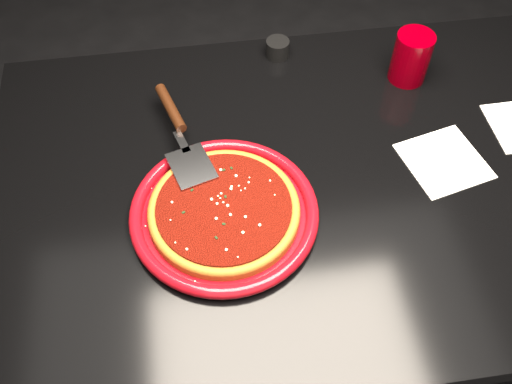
% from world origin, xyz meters
% --- Properties ---
extents(floor, '(4.00, 4.00, 0.01)m').
position_xyz_m(floor, '(0.00, 0.00, -0.01)').
color(floor, black).
rests_on(floor, ground).
extents(table, '(1.20, 0.80, 0.75)m').
position_xyz_m(table, '(0.00, 0.00, 0.38)').
color(table, black).
rests_on(table, floor).
extents(plate, '(0.41, 0.41, 0.02)m').
position_xyz_m(plate, '(-0.17, -0.07, 0.76)').
color(plate, maroon).
rests_on(plate, table).
extents(pizza_crust, '(0.33, 0.33, 0.01)m').
position_xyz_m(pizza_crust, '(-0.17, -0.07, 0.77)').
color(pizza_crust, brown).
rests_on(pizza_crust, plate).
extents(pizza_crust_rim, '(0.33, 0.33, 0.02)m').
position_xyz_m(pizza_crust_rim, '(-0.17, -0.07, 0.77)').
color(pizza_crust_rim, brown).
rests_on(pizza_crust_rim, plate).
extents(pizza_sauce, '(0.29, 0.29, 0.01)m').
position_xyz_m(pizza_sauce, '(-0.17, -0.07, 0.78)').
color(pizza_sauce, '#671109').
rests_on(pizza_sauce, plate).
extents(parmesan_dusting, '(0.23, 0.23, 0.01)m').
position_xyz_m(parmesan_dusting, '(-0.17, -0.07, 0.78)').
color(parmesan_dusting, '#F3EABB').
rests_on(parmesan_dusting, plate).
extents(basil_flecks, '(0.21, 0.21, 0.00)m').
position_xyz_m(basil_flecks, '(-0.17, -0.07, 0.78)').
color(basil_flecks, black).
rests_on(basil_flecks, plate).
extents(pizza_server, '(0.17, 0.31, 0.02)m').
position_xyz_m(pizza_server, '(-0.23, 0.10, 0.79)').
color(pizza_server, '#B4B6BB').
rests_on(pizza_server, plate).
extents(cup, '(0.08, 0.08, 0.11)m').
position_xyz_m(cup, '(0.25, 0.23, 0.80)').
color(cup, '#7A000A').
rests_on(cup, table).
extents(napkin_a, '(0.17, 0.17, 0.00)m').
position_xyz_m(napkin_a, '(0.25, -0.00, 0.75)').
color(napkin_a, white).
rests_on(napkin_a, table).
extents(ramekin, '(0.06, 0.06, 0.04)m').
position_xyz_m(ramekin, '(-0.01, 0.34, 0.77)').
color(ramekin, black).
rests_on(ramekin, table).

